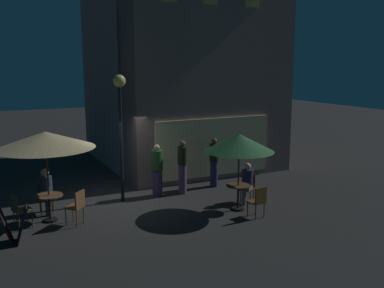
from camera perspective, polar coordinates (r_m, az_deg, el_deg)
ground_plane at (r=13.73m, az=-9.30°, el=-7.56°), size 60.00×60.00×0.00m
cafe_building at (r=17.24m, az=-3.83°, el=11.43°), size 6.43×7.55×9.03m
street_lamp_near_corner at (r=13.27m, az=-9.42°, el=4.87°), size 0.38×0.38×3.90m
menu_sandwich_board at (r=11.31m, az=-22.32°, el=-9.75°), size 0.70×0.61×0.90m
cafe_table_0 at (r=12.81m, az=6.07°, el=-6.29°), size 0.71×0.71×0.75m
cafe_table_1 at (r=12.46m, az=-18.21°, el=-7.25°), size 0.74×0.74×0.73m
patio_umbrella_0 at (r=12.47m, az=6.20°, el=0.13°), size 2.02×2.02×2.26m
patio_umbrella_1 at (r=12.07m, az=-18.67°, el=0.48°), size 2.59×2.59×2.47m
cafe_chair_0 at (r=13.61m, az=7.38°, el=-5.35°), size 0.55×0.55×0.88m
cafe_chair_1 at (r=12.22m, az=8.69°, el=-7.20°), size 0.46×0.46×0.89m
cafe_chair_2 at (r=13.26m, az=-18.63°, el=-6.21°), size 0.44×0.44×0.88m
cafe_chair_3 at (r=12.17m, az=-21.75°, el=-7.83°), size 0.54×0.54×0.89m
cafe_chair_4 at (r=11.96m, az=-14.84°, el=-7.65°), size 0.58×0.58×0.94m
patron_seated_0 at (r=13.44m, az=7.20°, el=-4.77°), size 0.53×0.51×1.24m
patron_seated_1 at (r=13.07m, az=-18.62°, el=-5.54°), size 0.38×0.55×1.30m
patron_standing_2 at (r=14.06m, az=-4.60°, el=-3.45°), size 0.38×0.38×1.69m
patron_standing_3 at (r=14.22m, az=-1.26°, el=-3.01°), size 0.31×0.31×1.77m
patron_standing_4 at (r=15.07m, az=2.91°, el=-2.39°), size 0.32×0.32×1.71m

